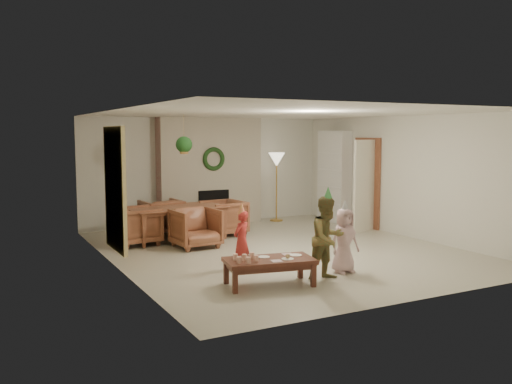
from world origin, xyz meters
TOP-DOWN VIEW (x-y plane):
  - floor at (0.00, 0.00)m, footprint 7.00×7.00m
  - ceiling at (0.00, 0.00)m, footprint 7.00×7.00m
  - wall_back at (0.00, 3.50)m, footprint 7.00×0.00m
  - wall_front at (0.00, -3.50)m, footprint 7.00×0.00m
  - wall_left at (-3.00, 0.00)m, footprint 0.00×7.00m
  - wall_right at (3.00, 0.00)m, footprint 0.00×7.00m
  - fireplace_mass at (0.00, 3.30)m, footprint 2.50×0.40m
  - fireplace_hearth at (0.00, 2.95)m, footprint 1.60×0.30m
  - fireplace_firebox at (0.00, 3.12)m, footprint 0.75×0.12m
  - fireplace_wreath at (0.00, 3.07)m, footprint 0.54×0.10m
  - floor_lamp_base at (1.63, 3.00)m, footprint 0.31×0.31m
  - floor_lamp_post at (1.63, 3.00)m, footprint 0.03×0.03m
  - floor_lamp_shade at (1.63, 3.00)m, footprint 0.40×0.40m
  - bookshelf_carcass at (2.84, 2.30)m, footprint 0.30×1.00m
  - bookshelf_shelf_a at (2.82, 2.30)m, footprint 0.30×0.92m
  - bookshelf_shelf_b at (2.82, 2.30)m, footprint 0.30×0.92m
  - bookshelf_shelf_c at (2.82, 2.30)m, footprint 0.30×0.92m
  - bookshelf_shelf_d at (2.82, 2.30)m, footprint 0.30×0.92m
  - books_row_lower at (2.80, 2.15)m, footprint 0.20×0.40m
  - books_row_mid at (2.80, 2.35)m, footprint 0.20×0.44m
  - books_row_upper at (2.80, 2.20)m, footprint 0.20×0.36m
  - door_frame at (2.96, 1.20)m, footprint 0.05×0.86m
  - door_leaf at (2.58, 0.82)m, footprint 0.77×0.32m
  - curtain_panel at (-2.96, 0.20)m, footprint 0.06×1.20m
  - dining_table at (-1.36, 1.76)m, footprint 1.98×1.20m
  - dining_chair_near at (-1.30, 0.92)m, footprint 0.85×0.87m
  - dining_chair_far at (-1.42, 2.60)m, footprint 0.85×0.87m
  - dining_chair_left at (-2.20, 1.70)m, footprint 0.87×0.85m
  - dining_chair_right at (-0.31, 1.84)m, footprint 0.87×0.85m
  - hanging_plant_cord at (-1.30, 1.50)m, footprint 0.01×0.01m
  - hanging_plant_pot at (-1.30, 1.50)m, footprint 0.16×0.16m
  - hanging_plant_foliage at (-1.30, 1.50)m, footprint 0.32×0.32m
  - coffee_table_top at (-1.34, -1.99)m, footprint 1.34×0.85m
  - coffee_table_apron at (-1.34, -1.99)m, footprint 1.23×0.74m
  - coffee_leg_fl at (-1.95, -2.14)m, footprint 0.08×0.08m
  - coffee_leg_fr at (-0.84, -2.35)m, footprint 0.08×0.08m
  - coffee_leg_bl at (-1.85, -1.64)m, footprint 0.08×0.08m
  - coffee_leg_br at (-0.74, -1.85)m, footprint 0.08×0.08m
  - cup_a at (-1.84, -2.04)m, footprint 0.08×0.08m
  - cup_b at (-1.80, -1.86)m, footprint 0.08×0.08m
  - cup_c at (-1.74, -2.11)m, footprint 0.08×0.08m
  - cup_d at (-1.70, -1.93)m, footprint 0.08×0.08m
  - cup_e at (-1.59, -2.06)m, footprint 0.08×0.08m
  - cup_f at (-1.55, -1.88)m, footprint 0.08×0.08m
  - plate_a at (-1.37, -1.87)m, footprint 0.20×0.20m
  - plate_b at (-1.13, -2.13)m, footprint 0.20×0.20m
  - plate_c at (-0.90, -1.98)m, footprint 0.20×0.20m
  - food_scoop at (-1.13, -2.13)m, footprint 0.08×0.08m
  - napkin_left at (-1.33, -2.17)m, footprint 0.17×0.17m
  - napkin_right at (-0.98, -1.89)m, footprint 0.17×0.17m
  - child_red at (-1.28, -0.98)m, footprint 0.41×0.36m
  - party_hat_red at (-1.28, -0.98)m, footprint 0.15×0.15m
  - child_plaid at (-0.44, -2.12)m, footprint 0.66×0.55m
  - party_hat_plaid at (-0.44, -2.12)m, footprint 0.17×0.17m
  - child_pink at (0.03, -1.90)m, footprint 0.50×0.33m
  - party_hat_pink at (0.03, -1.90)m, footprint 0.15×0.15m

SIDE VIEW (x-z plane):
  - floor at x=0.00m, z-range 0.00..0.00m
  - floor_lamp_base at x=1.63m, z-range 0.00..0.03m
  - fireplace_hearth at x=0.00m, z-range 0.00..0.12m
  - coffee_leg_fl at x=-1.95m, z-range 0.00..0.33m
  - coffee_leg_fr at x=-0.84m, z-range 0.00..0.33m
  - coffee_leg_bl at x=-1.85m, z-range 0.00..0.33m
  - coffee_leg_br at x=-0.74m, z-range 0.00..0.33m
  - coffee_table_apron at x=-1.34m, z-range 0.25..0.33m
  - dining_table at x=-1.36m, z-range 0.00..0.67m
  - coffee_table_top at x=-1.34m, z-range 0.33..0.38m
  - dining_chair_near at x=-1.30m, z-range 0.00..0.74m
  - dining_chair_far at x=-1.42m, z-range 0.00..0.74m
  - dining_chair_left at x=-2.20m, z-range 0.00..0.74m
  - dining_chair_right at x=-0.31m, z-range 0.00..0.74m
  - napkin_left at x=-1.33m, z-range 0.38..0.39m
  - napkin_right at x=-0.98m, z-range 0.38..0.39m
  - plate_a at x=-1.37m, z-range 0.38..0.39m
  - plate_b at x=-1.13m, z-range 0.38..0.39m
  - plate_c at x=-0.90m, z-range 0.38..0.39m
  - food_scoop at x=-1.13m, z-range 0.39..0.46m
  - cup_a at x=-1.84m, z-range 0.38..0.47m
  - cup_b at x=-1.80m, z-range 0.38..0.47m
  - cup_c at x=-1.74m, z-range 0.38..0.47m
  - cup_d at x=-1.70m, z-range 0.38..0.47m
  - cup_e at x=-1.59m, z-range 0.38..0.47m
  - cup_f at x=-1.55m, z-range 0.38..0.47m
  - fireplace_firebox at x=0.00m, z-range 0.07..0.82m
  - bookshelf_shelf_a at x=2.82m, z-range 0.43..0.47m
  - child_red at x=-1.28m, z-range 0.00..0.93m
  - child_pink at x=0.03m, z-range 0.00..1.00m
  - books_row_lower at x=2.80m, z-range 0.47..0.71m
  - child_plaid at x=-0.44m, z-range 0.00..1.23m
  - floor_lamp_post at x=1.63m, z-range 0.03..1.53m
  - bookshelf_shelf_b at x=2.82m, z-range 0.83..0.86m
  - party_hat_red at x=-1.28m, z-range 0.88..1.06m
  - books_row_mid at x=2.80m, z-range 0.87..1.11m
  - door_leaf at x=2.58m, z-range 0.00..2.00m
  - door_frame at x=2.96m, z-range 0.00..2.04m
  - party_hat_pink at x=0.03m, z-range 0.95..1.13m
  - bookshelf_carcass at x=2.84m, z-range 0.00..2.20m
  - wall_back at x=0.00m, z-range -2.25..4.75m
  - wall_front at x=0.00m, z-range -2.25..4.75m
  - wall_left at x=-3.00m, z-range -2.25..4.75m
  - wall_right at x=3.00m, z-range -2.25..4.75m
  - fireplace_mass at x=0.00m, z-range 0.00..2.50m
  - bookshelf_shelf_c at x=2.82m, z-range 1.24..1.26m
  - curtain_panel at x=-2.96m, z-range 0.25..2.25m
  - party_hat_plaid at x=-0.44m, z-range 1.17..1.38m
  - books_row_upper at x=2.80m, z-range 1.27..1.49m
  - floor_lamp_shade at x=1.63m, z-range 1.34..1.67m
  - fireplace_wreath at x=0.00m, z-range 1.28..1.82m
  - bookshelf_shelf_d at x=2.82m, z-range 1.64..1.66m
  - hanging_plant_pot at x=-1.30m, z-range 1.74..1.86m
  - hanging_plant_foliage at x=-1.30m, z-range 1.76..2.08m
  - hanging_plant_cord at x=-1.30m, z-range 1.80..2.50m
  - ceiling at x=0.00m, z-range 2.50..2.50m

